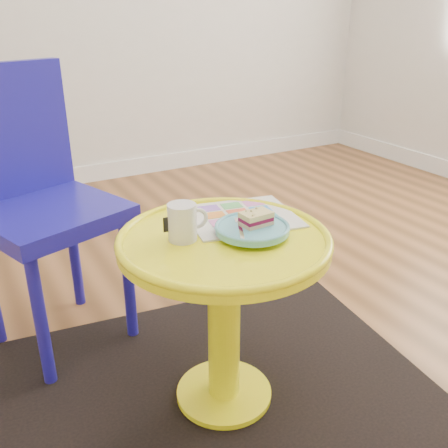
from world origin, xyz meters
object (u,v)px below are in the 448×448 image
chair (35,192)px  plate (252,229)px  mug (183,221)px  side_table (224,287)px  newspaper (241,217)px

chair → plate: chair is taller
mug → side_table: bearing=-15.0°
mug → plate: mug is taller
newspaper → plate: (-0.04, -0.12, 0.02)m
side_table → newspaper: 0.22m
side_table → mug: 0.23m
chair → mug: 0.64m
chair → plate: (0.45, -0.65, 0.02)m
mug → chair: bearing=124.0°
plate → side_table: bearing=159.7°
chair → newspaper: chair is taller
mug → plate: (0.17, -0.07, -0.03)m
side_table → chair: size_ratio=0.60×
mug → plate: bearing=-13.8°
newspaper → plate: bearing=-97.6°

